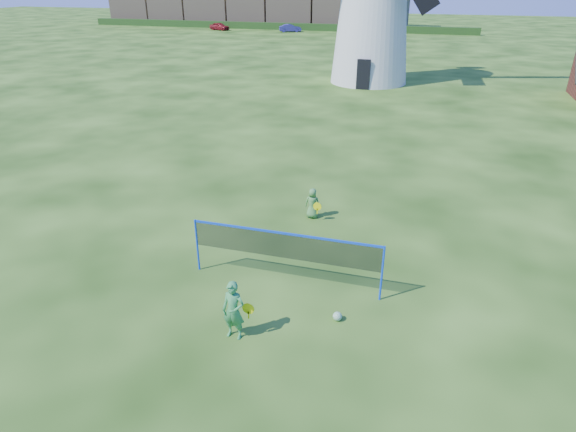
# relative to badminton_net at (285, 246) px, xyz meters

# --- Properties ---
(ground) EXTENTS (220.00, 220.00, 0.00)m
(ground) POSITION_rel_badminton_net_xyz_m (-0.42, 0.52, -1.14)
(ground) COLOR black
(ground) RESTS_ON ground
(badminton_net) EXTENTS (5.05, 0.05, 1.55)m
(badminton_net) POSITION_rel_badminton_net_xyz_m (0.00, 0.00, 0.00)
(badminton_net) COLOR blue
(badminton_net) RESTS_ON ground
(player_girl) EXTENTS (0.69, 0.38, 1.44)m
(player_girl) POSITION_rel_badminton_net_xyz_m (-0.48, -2.34, -0.42)
(player_girl) COLOR #398F4A
(player_girl) RESTS_ON ground
(player_boy) EXTENTS (0.62, 0.40, 1.04)m
(player_boy) POSITION_rel_badminton_net_xyz_m (-0.26, 4.08, -0.62)
(player_boy) COLOR #4C8A43
(player_boy) RESTS_ON ground
(play_ball) EXTENTS (0.22, 0.22, 0.22)m
(play_ball) POSITION_rel_badminton_net_xyz_m (1.63, -1.11, -1.03)
(play_ball) COLOR green
(play_ball) RESTS_ON ground
(terraced_houses) EXTENTS (50.64, 8.40, 8.19)m
(terraced_houses) POSITION_rel_badminton_net_xyz_m (-27.66, 72.52, 2.80)
(terraced_houses) COLOR gray
(terraced_houses) RESTS_ON ground
(hedge) EXTENTS (62.00, 0.80, 1.00)m
(hedge) POSITION_rel_badminton_net_xyz_m (-22.42, 66.52, -0.64)
(hedge) COLOR #193814
(hedge) RESTS_ON ground
(car_left) EXTENTS (3.52, 2.26, 1.11)m
(car_left) POSITION_rel_badminton_net_xyz_m (-29.51, 63.12, -0.58)
(car_left) COLOR maroon
(car_left) RESTS_ON ground
(car_right) EXTENTS (3.48, 2.17, 1.08)m
(car_right) POSITION_rel_badminton_net_xyz_m (-18.33, 63.61, -0.60)
(car_right) COLOR navy
(car_right) RESTS_ON ground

